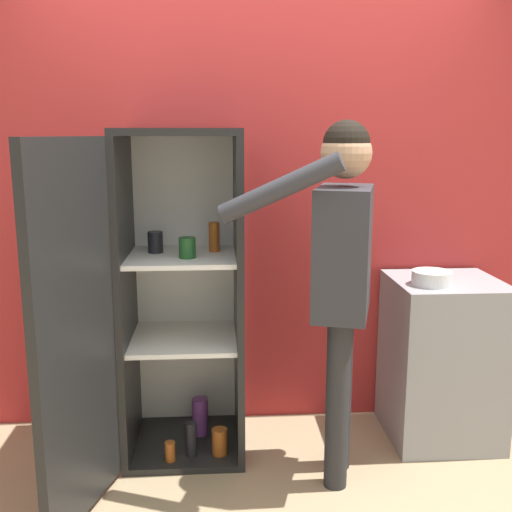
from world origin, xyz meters
TOP-DOWN VIEW (x-y plane):
  - wall_back at (0.00, 0.98)m, footprint 7.00×0.06m
  - refrigerator at (-0.49, 0.55)m, footprint 0.83×1.18m
  - person at (0.35, 0.29)m, footprint 0.76×0.55m
  - counter at (1.01, 0.65)m, footprint 0.57×0.56m
  - bowl at (0.89, 0.56)m, footprint 0.20×0.20m

SIDE VIEW (x-z plane):
  - counter at x=1.01m, z-range 0.00..0.90m
  - refrigerator at x=-0.49m, z-range -0.01..1.68m
  - bowl at x=0.89m, z-range 0.90..0.97m
  - person at x=0.35m, z-range 0.24..1.96m
  - wall_back at x=0.00m, z-range 0.00..2.55m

